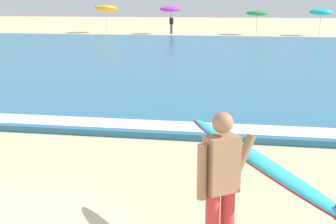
% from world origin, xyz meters
% --- Properties ---
extents(sea, '(120.00, 28.00, 0.14)m').
position_xyz_m(sea, '(0.00, 20.01, 0.07)').
color(sea, teal).
rests_on(sea, ground).
extents(surf_foam, '(120.00, 0.82, 0.01)m').
position_xyz_m(surf_foam, '(0.00, 6.61, 0.15)').
color(surf_foam, white).
rests_on(surf_foam, sea).
extents(surfer_with_board, '(1.97, 2.59, 1.73)m').
position_xyz_m(surfer_with_board, '(2.84, 1.59, 1.03)').
color(surfer_with_board, red).
rests_on(surfer_with_board, ground).
extents(beach_umbrella_0, '(2.09, 2.14, 2.54)m').
position_xyz_m(beach_umbrella_0, '(-10.12, 38.27, 2.15)').
color(beach_umbrella_0, beige).
rests_on(beach_umbrella_0, ground).
extents(beach_umbrella_1, '(1.86, 1.88, 2.41)m').
position_xyz_m(beach_umbrella_1, '(-4.11, 37.76, 2.12)').
color(beach_umbrella_1, beige).
rests_on(beach_umbrella_1, ground).
extents(beach_umbrella_2, '(1.91, 1.91, 2.04)m').
position_xyz_m(beach_umbrella_2, '(3.35, 38.03, 1.81)').
color(beach_umbrella_2, beige).
rests_on(beach_umbrella_2, ground).
extents(beach_umbrella_3, '(1.90, 1.93, 2.27)m').
position_xyz_m(beach_umbrella_3, '(8.57, 37.90, 1.92)').
color(beach_umbrella_3, beige).
rests_on(beach_umbrella_3, ground).
extents(beachgoer_near_row_left, '(0.32, 0.20, 1.58)m').
position_xyz_m(beachgoer_near_row_left, '(-4.02, 37.77, 0.84)').
color(beachgoer_near_row_left, '#383842').
rests_on(beachgoer_near_row_left, ground).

